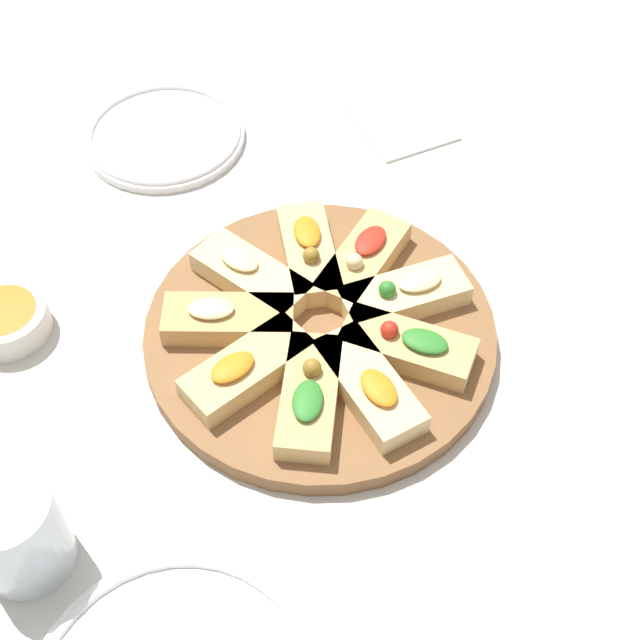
{
  "coord_description": "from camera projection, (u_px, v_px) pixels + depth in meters",
  "views": [
    {
      "loc": [
        -0.57,
        0.07,
        0.75
      ],
      "look_at": [
        0.0,
        0.0,
        0.03
      ],
      "focal_mm": 50.0,
      "sensor_mm": 36.0,
      "label": 1
    }
  ],
  "objects": [
    {
      "name": "focaccia_slice_0",
      "position": [
        363.0,
        260.0,
        0.96
      ],
      "size": [
        0.14,
        0.12,
        0.04
      ],
      "color": "tan",
      "rests_on": "serving_board"
    },
    {
      "name": "focaccia_slice_1",
      "position": [
        305.0,
        253.0,
        0.97
      ],
      "size": [
        0.14,
        0.06,
        0.04
      ],
      "color": "#DBB775",
      "rests_on": "serving_board"
    },
    {
      "name": "focaccia_slice_4",
      "position": [
        247.0,
        368.0,
        0.87
      ],
      "size": [
        0.12,
        0.14,
        0.03
      ],
      "color": "#DBB775",
      "rests_on": "serving_board"
    },
    {
      "name": "focaccia_slice_6",
      "position": [
        369.0,
        386.0,
        0.86
      ],
      "size": [
        0.14,
        0.1,
        0.03
      ],
      "color": "#E5C689",
      "rests_on": "serving_board"
    },
    {
      "name": "focaccia_slice_3",
      "position": [
        227.0,
        318.0,
        0.91
      ],
      "size": [
        0.07,
        0.14,
        0.03
      ],
      "color": "tan",
      "rests_on": "serving_board"
    },
    {
      "name": "ground_plane",
      "position": [
        320.0,
        340.0,
        0.94
      ],
      "size": [
        3.0,
        3.0,
        0.0
      ],
      "primitive_type": "plane",
      "color": "beige"
    },
    {
      "name": "dipping_bowl",
      "position": [
        6.0,
        319.0,
        0.93
      ],
      "size": [
        0.09,
        0.09,
        0.03
      ],
      "color": "silver",
      "rests_on": "ground_plane"
    },
    {
      "name": "focaccia_slice_7",
      "position": [
        408.0,
        346.0,
        0.89
      ],
      "size": [
        0.11,
        0.14,
        0.04
      ],
      "color": "tan",
      "rests_on": "serving_board"
    },
    {
      "name": "plate_right",
      "position": [
        164.0,
        135.0,
        1.14
      ],
      "size": [
        0.21,
        0.21,
        0.02
      ],
      "color": "white",
      "rests_on": "ground_plane"
    },
    {
      "name": "focaccia_slice_8",
      "position": [
        404.0,
        294.0,
        0.93
      ],
      "size": [
        0.08,
        0.14,
        0.04
      ],
      "color": "#E5C689",
      "rests_on": "serving_board"
    },
    {
      "name": "focaccia_slice_2",
      "position": [
        251.0,
        276.0,
        0.95
      ],
      "size": [
        0.13,
        0.13,
        0.03
      ],
      "color": "#E5C689",
      "rests_on": "serving_board"
    },
    {
      "name": "water_glass",
      "position": [
        16.0,
        532.0,
        0.75
      ],
      "size": [
        0.08,
        0.08,
        0.1
      ],
      "primitive_type": "cylinder",
      "color": "silver",
      "rests_on": "ground_plane"
    },
    {
      "name": "napkin_stack",
      "position": [
        400.0,
        120.0,
        1.16
      ],
      "size": [
        0.15,
        0.14,
        0.01
      ],
      "primitive_type": "cube",
      "rotation": [
        0.0,
        0.0,
        0.31
      ],
      "color": "white",
      "rests_on": "ground_plane"
    },
    {
      "name": "serving_board",
      "position": [
        320.0,
        334.0,
        0.93
      ],
      "size": [
        0.37,
        0.37,
        0.02
      ],
      "primitive_type": "cylinder",
      "color": "brown",
      "rests_on": "ground_plane"
    },
    {
      "name": "focaccia_slice_5",
      "position": [
        310.0,
        395.0,
        0.85
      ],
      "size": [
        0.14,
        0.08,
        0.04
      ],
      "color": "tan",
      "rests_on": "serving_board"
    }
  ]
}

